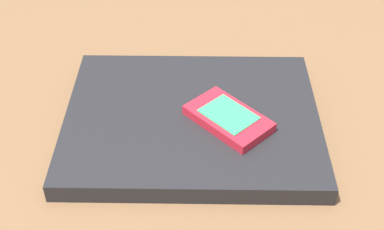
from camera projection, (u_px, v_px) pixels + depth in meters
The scene contains 3 objects.
desk_surface at pixel (253, 162), 63.67cm from camera, with size 120.00×80.00×3.00cm, color brown.
laptop_closed at pixel (192, 120), 65.52cm from camera, with size 30.94×24.89×2.33cm, color black.
cell_phone_on_laptop at pixel (228, 118), 63.02cm from camera, with size 10.99×11.27×1.34cm.
Camera 1 is at (8.12, 44.88, 46.88)cm, focal length 49.59 mm.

